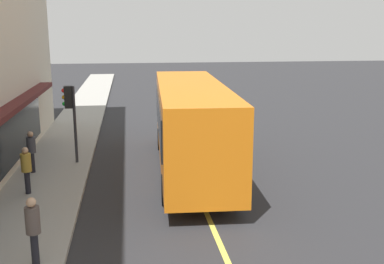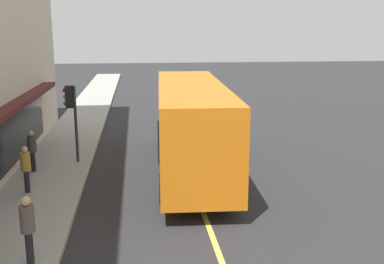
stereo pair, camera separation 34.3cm
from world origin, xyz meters
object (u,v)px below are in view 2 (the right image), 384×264
at_px(traffic_light, 71,106).
at_px(pedestrian_by_curb, 26,165).
at_px(pedestrian_near_storefront, 32,147).
at_px(pedestrian_mid_block, 28,224).
at_px(bus, 191,122).

bearing_deg(traffic_light, pedestrian_by_curb, 163.00).
bearing_deg(pedestrian_near_storefront, traffic_light, -49.81).
height_order(pedestrian_by_curb, pedestrian_mid_block, pedestrian_mid_block).
distance_m(traffic_light, pedestrian_mid_block, 8.73).
bearing_deg(bus, pedestrian_by_curb, 111.05).
xyz_separation_m(traffic_light, pedestrian_near_storefront, (-1.18, 1.39, -1.41)).
relative_size(traffic_light, pedestrian_by_curb, 1.98).
height_order(traffic_light, pedestrian_mid_block, traffic_light).
distance_m(bus, pedestrian_near_storefront, 6.25).
bearing_deg(pedestrian_mid_block, pedestrian_by_curb, 13.16).
bearing_deg(pedestrian_near_storefront, pedestrian_mid_block, -168.77).
bearing_deg(pedestrian_by_curb, pedestrian_mid_block, -166.84).
height_order(traffic_light, pedestrian_near_storefront, traffic_light).
bearing_deg(bus, pedestrian_near_storefront, 88.73).
bearing_deg(traffic_light, bus, -105.35).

